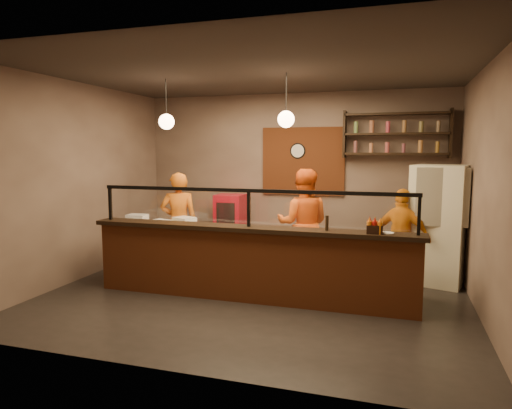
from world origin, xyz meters
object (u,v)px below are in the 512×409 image
(cook_mid, at_px, (303,224))
(fridge, at_px, (439,225))
(cook_right, at_px, (402,237))
(condiment_caddy, at_px, (375,229))
(pizza_dough, at_px, (279,234))
(pepper_mill, at_px, (327,223))
(cook_left, at_px, (179,223))
(red_cooler, at_px, (230,226))
(wall_clock, at_px, (298,151))

(cook_mid, height_order, fridge, fridge)
(cook_right, height_order, condiment_caddy, cook_right)
(condiment_caddy, bearing_deg, pizza_dough, 162.44)
(cook_mid, bearing_deg, condiment_caddy, 124.30)
(condiment_caddy, relative_size, pepper_mill, 1.00)
(cook_left, distance_m, condiment_caddy, 3.53)
(red_cooler, xyz_separation_m, pepper_mill, (2.27, -2.44, 0.54))
(pizza_dough, bearing_deg, red_cooler, 126.54)
(cook_mid, height_order, pepper_mill, cook_mid)
(cook_left, relative_size, cook_right, 1.14)
(pepper_mill, bearing_deg, wall_clock, 109.60)
(cook_right, bearing_deg, red_cooler, 4.63)
(wall_clock, bearing_deg, cook_mid, -74.14)
(cook_mid, height_order, cook_right, cook_mid)
(wall_clock, bearing_deg, pizza_dough, -84.40)
(pizza_dough, xyz_separation_m, pepper_mill, (0.75, -0.40, 0.25))
(cook_mid, relative_size, red_cooler, 1.45)
(fridge, bearing_deg, cook_right, -138.01)
(cook_left, bearing_deg, cook_right, 162.09)
(wall_clock, bearing_deg, red_cooler, -166.44)
(red_cooler, height_order, pepper_mill, pepper_mill)
(pizza_dough, bearing_deg, cook_left, 159.90)
(cook_mid, height_order, red_cooler, cook_mid)
(wall_clock, xyz_separation_m, cook_right, (1.95, -1.30, -1.34))
(cook_mid, bearing_deg, pepper_mill, 106.97)
(cook_left, relative_size, cook_mid, 0.96)
(cook_left, relative_size, fridge, 0.92)
(cook_right, distance_m, red_cooler, 3.39)
(cook_mid, distance_m, condiment_caddy, 1.85)
(cook_left, height_order, pepper_mill, cook_left)
(cook_mid, bearing_deg, red_cooler, -38.98)
(pepper_mill, bearing_deg, cook_left, 157.65)
(fridge, xyz_separation_m, red_cooler, (-3.79, 0.73, -0.32))
(cook_left, xyz_separation_m, fridge, (4.24, 0.59, 0.07))
(pizza_dough, bearing_deg, cook_mid, 80.41)
(condiment_caddy, height_order, pepper_mill, pepper_mill)
(cook_right, distance_m, pepper_mill, 1.79)
(cook_left, bearing_deg, fridge, 164.89)
(cook_right, height_order, fridge, fridge)
(wall_clock, relative_size, condiment_caddy, 1.50)
(cook_right, relative_size, condiment_caddy, 7.62)
(pepper_mill, bearing_deg, fridge, 48.39)
(cook_right, bearing_deg, pepper_mill, 77.96)
(fridge, height_order, pizza_dough, fridge)
(wall_clock, distance_m, cook_mid, 1.87)
(fridge, height_order, condiment_caddy, fridge)
(fridge, xyz_separation_m, pepper_mill, (-1.52, -1.71, 0.22))
(cook_right, bearing_deg, cook_mid, 24.83)
(cook_mid, relative_size, condiment_caddy, 9.09)
(cook_left, distance_m, pepper_mill, 2.96)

